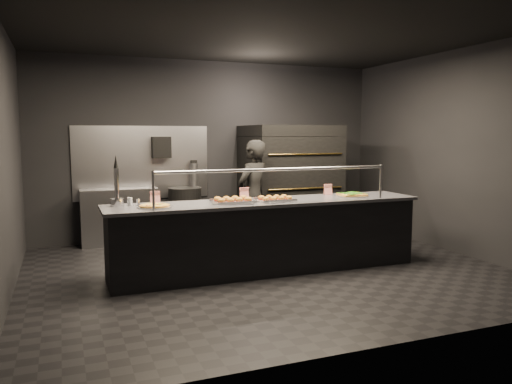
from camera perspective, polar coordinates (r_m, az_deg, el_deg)
room at (r=6.36m, az=0.98°, el=4.20°), size 6.04×6.00×3.00m
service_counter at (r=6.45m, az=1.32°, el=-5.01°), size 4.10×0.78×1.37m
pizza_oven at (r=8.58m, az=3.85°, el=1.27°), size 1.50×1.23×1.91m
prep_shelf at (r=8.30m, az=-15.29°, el=-2.73°), size 1.20×0.35×0.90m
towel_dispenser at (r=8.37m, az=-10.78°, el=5.04°), size 0.30×0.20×0.35m
fire_extinguisher at (r=8.52m, az=-7.09°, el=1.83°), size 0.14×0.14×0.51m
beer_tap at (r=6.10m, az=-15.62°, el=0.04°), size 0.16×0.22×0.61m
round_pizza at (r=5.91m, az=-11.52°, el=-1.58°), size 0.40×0.40×0.03m
slider_tray_a at (r=6.16m, az=-2.66°, el=-0.97°), size 0.58×0.49×0.08m
slider_tray_b at (r=6.32m, az=2.20°, el=-0.80°), size 0.55×0.48×0.07m
square_pizza at (r=6.95m, az=10.91°, el=-0.33°), size 0.43×0.43×0.05m
condiment_jar at (r=6.10m, az=-13.94°, el=-1.09°), size 0.15×0.06×0.10m
tent_cards at (r=6.56m, az=-1.12°, el=-0.12°), size 2.54×0.04×0.15m
trash_bin at (r=8.28m, az=-8.10°, el=-2.59°), size 0.54×0.54×0.90m
worker at (r=7.47m, az=-0.39°, el=-0.48°), size 0.73×0.68×1.68m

